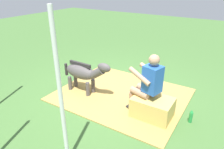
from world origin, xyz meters
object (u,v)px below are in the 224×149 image
Objects in this scene: hay_bale at (152,108)px; pony_standing at (84,73)px; soda_bottle at (191,116)px; tent_pole_left at (61,96)px; person_seated at (147,83)px.

pony_standing reaches higher than hay_bale.
soda_bottle is (-0.69, -0.23, -0.07)m from hay_bale.
hay_bale is 2.72× the size of soda_bottle.
pony_standing is at bearing 4.02° from soda_bottle.
tent_pole_left is (1.33, 1.94, 1.00)m from soda_bottle.
soda_bottle is at bearing -161.57° from hay_bale.
person_seated reaches higher than hay_bale.
soda_bottle is 2.56m from tent_pole_left.
person_seated is at bearing 178.92° from pony_standing.
tent_pole_left is at bearing 122.08° from pony_standing.
soda_bottle is (-0.85, -0.20, -0.57)m from person_seated.
soda_bottle is at bearing -175.98° from pony_standing.
hay_bale is at bearing -110.57° from tent_pole_left.
person_seated is 4.64× the size of soda_bottle.
pony_standing is at bearing -57.92° from tent_pole_left.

